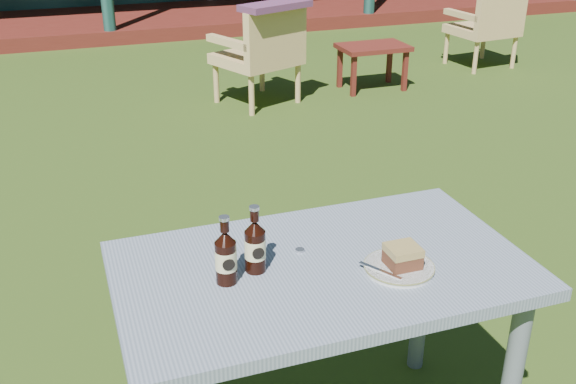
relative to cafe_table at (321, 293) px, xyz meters
name	(u,v)px	position (x,y,z in m)	size (l,w,h in m)	color
ground	(208,233)	(0.00, 1.60, -0.62)	(80.00, 80.00, 0.00)	#334916
cafe_table	(321,293)	(0.00, 0.00, 0.00)	(1.20, 0.70, 0.72)	slate
plate	(399,267)	(0.20, -0.10, 0.11)	(0.20, 0.20, 0.01)	silver
cake_slice	(403,256)	(0.20, -0.10, 0.15)	(0.09, 0.09, 0.06)	#4F2919
fork	(380,271)	(0.13, -0.11, 0.12)	(0.01, 0.14, 0.00)	silver
cola_bottle_near	(255,245)	(-0.19, 0.03, 0.18)	(0.06, 0.06, 0.20)	black
cola_bottle_far	(226,256)	(-0.29, 0.00, 0.18)	(0.06, 0.06, 0.20)	black
bottle_cap	(300,250)	(-0.04, 0.09, 0.11)	(0.03, 0.03, 0.01)	silver
armchair_left	(263,51)	(0.97, 3.67, -0.16)	(0.77, 0.75, 0.81)	tan
armchair_right	(488,24)	(3.43, 4.10, -0.18)	(0.63, 0.60, 0.78)	tan
floral_throw	(276,6)	(1.03, 3.52, 0.22)	(0.59, 0.23, 0.05)	#5D3051
side_table	(373,52)	(2.03, 3.78, -0.28)	(0.60, 0.40, 0.40)	#561B14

